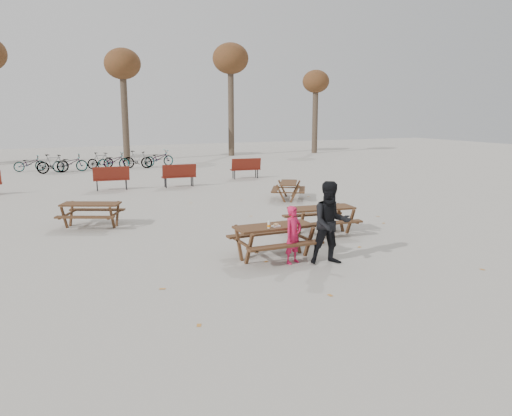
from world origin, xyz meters
name	(u,v)px	position (x,y,z in m)	size (l,w,h in m)	color
ground	(274,258)	(0.00, 0.00, 0.00)	(80.00, 80.00, 0.00)	gray
main_picnic_table	(274,233)	(0.00, 0.00, 0.59)	(1.80, 1.45, 0.78)	#3C2515
food_tray	(276,226)	(-0.03, -0.16, 0.79)	(0.18, 0.11, 0.04)	silver
bread_roll	(276,224)	(-0.03, -0.16, 0.83)	(0.14, 0.06, 0.05)	tan
soda_bottle	(269,225)	(-0.23, -0.21, 0.85)	(0.07, 0.07, 0.17)	silver
child	(293,235)	(0.23, -0.50, 0.65)	(0.47, 0.31, 1.29)	#CB1947
adult	(331,223)	(0.95, -0.88, 0.92)	(0.90, 0.70, 1.84)	black
picnic_table_east	(321,221)	(2.19, 1.50, 0.38)	(1.77, 1.42, 0.76)	#3C2515
picnic_table_north	(91,215)	(-3.46, 5.00, 0.35)	(1.65, 1.33, 0.71)	#3C2515
picnic_table_far	(289,191)	(3.96, 6.75, 0.33)	(1.55, 1.25, 0.67)	#3C2515
park_bench_row	(137,176)	(-0.72, 12.28, 0.52)	(13.24, 2.00, 1.03)	maroon
bicycle_row	(99,161)	(-1.36, 19.98, 0.49)	(9.08, 2.35, 1.04)	black
tree_row	(119,67)	(0.90, 25.15, 6.19)	(32.17, 3.52, 8.26)	#382B21
fallen_leaves	(250,232)	(0.50, 2.50, 0.00)	(11.00, 11.00, 0.01)	#B7732C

